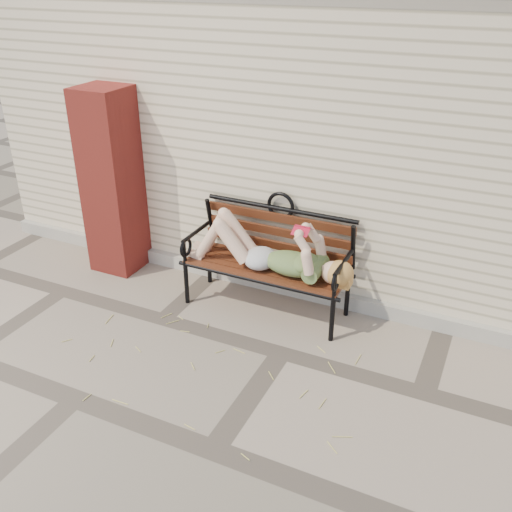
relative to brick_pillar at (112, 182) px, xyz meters
The scene contains 7 objects.
ground 2.62m from the brick_pillar, 18.06° to the right, with size 80.00×80.00×0.00m, color gray.
house_wall 3.26m from the brick_pillar, 44.37° to the left, with size 8.00×4.00×3.00m, color beige.
foundation_strip 2.49m from the brick_pillar, ahead, with size 8.00×0.10×0.15m, color #ACA59B.
brick_pillar is the anchor object (origin of this frame).
garden_bench 1.91m from the brick_pillar, ahead, with size 1.74×0.69×1.12m.
reading_woman 1.92m from the brick_pillar, ahead, with size 1.64×0.37×0.52m.
straw_scatter 2.45m from the brick_pillar, 33.63° to the right, with size 2.87×1.63×0.01m.
Camera 1 is at (1.54, -3.80, 3.11)m, focal length 40.00 mm.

